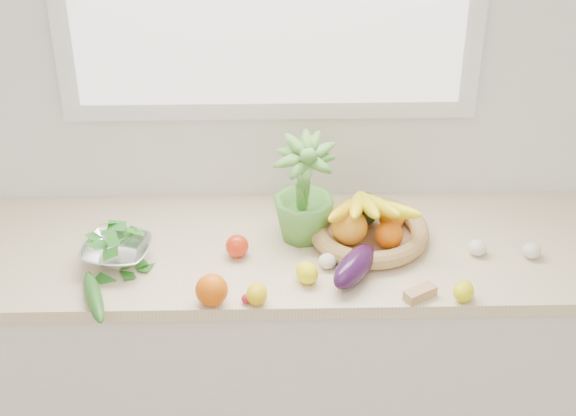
{
  "coord_description": "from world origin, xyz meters",
  "views": [
    {
      "loc": [
        0.0,
        -0.29,
        2.46
      ],
      "look_at": [
        0.05,
        1.93,
        1.05
      ],
      "focal_mm": 55.0,
      "sensor_mm": 36.0,
      "label": 1
    }
  ],
  "objects_px": {
    "potted_herb": "(303,189)",
    "fruit_basket": "(368,225)",
    "apple": "(237,246)",
    "eggplant": "(355,266)",
    "colander_with_spinach": "(116,247)",
    "cucumber": "(94,296)"
  },
  "relations": [
    {
      "from": "apple",
      "to": "eggplant",
      "type": "relative_size",
      "value": 0.32
    },
    {
      "from": "potted_herb",
      "to": "colander_with_spinach",
      "type": "xyz_separation_m",
      "value": [
        -0.56,
        -0.13,
        -0.12
      ]
    },
    {
      "from": "potted_herb",
      "to": "fruit_basket",
      "type": "relative_size",
      "value": 0.81
    },
    {
      "from": "colander_with_spinach",
      "to": "fruit_basket",
      "type": "bearing_deg",
      "value": 7.84
    },
    {
      "from": "fruit_basket",
      "to": "colander_with_spinach",
      "type": "height_order",
      "value": "fruit_basket"
    },
    {
      "from": "cucumber",
      "to": "colander_with_spinach",
      "type": "height_order",
      "value": "colander_with_spinach"
    },
    {
      "from": "eggplant",
      "to": "potted_herb",
      "type": "relative_size",
      "value": 0.63
    },
    {
      "from": "apple",
      "to": "fruit_basket",
      "type": "relative_size",
      "value": 0.17
    },
    {
      "from": "fruit_basket",
      "to": "potted_herb",
      "type": "bearing_deg",
      "value": 172.7
    },
    {
      "from": "fruit_basket",
      "to": "colander_with_spinach",
      "type": "relative_size",
      "value": 1.82
    },
    {
      "from": "eggplant",
      "to": "cucumber",
      "type": "height_order",
      "value": "eggplant"
    },
    {
      "from": "apple",
      "to": "fruit_basket",
      "type": "bearing_deg",
      "value": 10.71
    },
    {
      "from": "apple",
      "to": "colander_with_spinach",
      "type": "height_order",
      "value": "colander_with_spinach"
    },
    {
      "from": "eggplant",
      "to": "potted_herb",
      "type": "height_order",
      "value": "potted_herb"
    },
    {
      "from": "apple",
      "to": "colander_with_spinach",
      "type": "bearing_deg",
      "value": -175.45
    },
    {
      "from": "cucumber",
      "to": "fruit_basket",
      "type": "relative_size",
      "value": 0.58
    },
    {
      "from": "potted_herb",
      "to": "fruit_basket",
      "type": "bearing_deg",
      "value": -7.3
    },
    {
      "from": "cucumber",
      "to": "potted_herb",
      "type": "bearing_deg",
      "value": 28.25
    },
    {
      "from": "eggplant",
      "to": "fruit_basket",
      "type": "distance_m",
      "value": 0.21
    },
    {
      "from": "apple",
      "to": "eggplant",
      "type": "height_order",
      "value": "eggplant"
    },
    {
      "from": "potted_herb",
      "to": "apple",
      "type": "bearing_deg",
      "value": -153.31
    },
    {
      "from": "eggplant",
      "to": "colander_with_spinach",
      "type": "distance_m",
      "value": 0.71
    }
  ]
}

